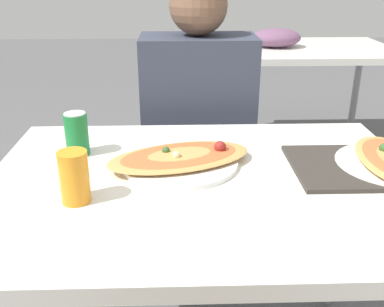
# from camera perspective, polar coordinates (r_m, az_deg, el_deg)

# --- Properties ---
(dining_table) EXTENTS (1.13, 0.83, 0.72)m
(dining_table) POSITION_cam_1_polar(r_m,az_deg,el_deg) (1.19, 1.60, -6.48)
(dining_table) COLOR silver
(dining_table) RESTS_ON ground_plane
(chair_far_seated) EXTENTS (0.40, 0.40, 0.92)m
(chair_far_seated) POSITION_cam_1_polar(r_m,az_deg,el_deg) (1.93, 0.58, 1.28)
(chair_far_seated) COLOR #3F2D1E
(chair_far_seated) RESTS_ON ground_plane
(person_seated) EXTENTS (0.43, 0.27, 1.20)m
(person_seated) POSITION_cam_1_polar(r_m,az_deg,el_deg) (1.75, 0.77, 5.74)
(person_seated) COLOR #2D2D38
(person_seated) RESTS_ON ground_plane
(pizza_main) EXTENTS (0.44, 0.32, 0.06)m
(pizza_main) POSITION_cam_1_polar(r_m,az_deg,el_deg) (1.23, -1.55, -0.68)
(pizza_main) COLOR white
(pizza_main) RESTS_ON dining_table
(soda_can) EXTENTS (0.07, 0.07, 0.12)m
(soda_can) POSITION_cam_1_polar(r_m,az_deg,el_deg) (1.32, -14.43, 2.41)
(soda_can) COLOR #197233
(soda_can) RESTS_ON dining_table
(drink_glass) EXTENTS (0.07, 0.07, 0.12)m
(drink_glass) POSITION_cam_1_polar(r_m,az_deg,el_deg) (1.06, -14.72, -2.91)
(drink_glass) COLOR orange
(drink_glass) RESTS_ON dining_table
(serving_tray) EXTENTS (0.38, 0.28, 0.01)m
(serving_tray) POSITION_cam_1_polar(r_m,az_deg,el_deg) (1.30, 20.90, -1.54)
(serving_tray) COLOR #332D28
(serving_tray) RESTS_ON dining_table
(background_table) EXTENTS (1.10, 0.80, 0.84)m
(background_table) POSITION_cam_1_polar(r_m,az_deg,el_deg) (3.13, 13.78, 12.03)
(background_table) COLOR silver
(background_table) RESTS_ON ground_plane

